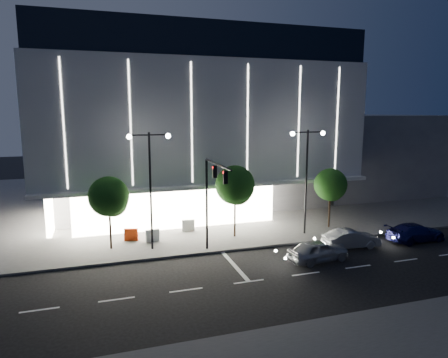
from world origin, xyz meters
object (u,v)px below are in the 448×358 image
(barrier_c, at_px, (131,235))
(tree_left, at_px, (109,199))
(barrier_b, at_px, (152,236))
(street_lamp_west, at_px, (150,174))
(tree_mid, at_px, (235,187))
(tree_right, at_px, (331,186))
(car_second, at_px, (351,239))
(street_lamp_east, at_px, (307,166))
(car_lead, at_px, (318,251))
(traffic_mast, at_px, (212,189))
(barrier_d, at_px, (188,225))
(car_third, at_px, (415,232))

(barrier_c, bearing_deg, tree_left, -124.47)
(tree_left, height_order, barrier_b, tree_left)
(street_lamp_west, bearing_deg, tree_mid, 8.26)
(tree_mid, relative_size, tree_right, 1.12)
(tree_mid, distance_m, car_second, 9.97)
(tree_mid, xyz_separation_m, car_second, (7.82, -5.02, -3.61))
(street_lamp_west, xyz_separation_m, tree_left, (-2.97, 1.02, -1.92))
(car_second, relative_size, barrier_c, 4.01)
(street_lamp_east, bearing_deg, barrier_c, 170.37)
(car_lead, distance_m, barrier_b, 13.01)
(traffic_mast, height_order, barrier_c, traffic_mast)
(tree_left, height_order, barrier_d, tree_left)
(tree_left, distance_m, tree_mid, 10.00)
(car_second, bearing_deg, tree_mid, 61.32)
(tree_right, distance_m, barrier_c, 17.76)
(barrier_b, bearing_deg, street_lamp_east, -17.32)
(tree_left, distance_m, barrier_d, 7.88)
(car_second, xyz_separation_m, barrier_c, (-16.23, 6.44, -0.08))
(street_lamp_east, relative_size, tree_mid, 1.46)
(traffic_mast, relative_size, car_second, 1.60)
(car_lead, height_order, car_second, car_lead)
(tree_mid, bearing_deg, car_lead, -60.12)
(car_third, height_order, barrier_d, car_third)
(tree_mid, bearing_deg, traffic_mast, -129.42)
(tree_left, relative_size, car_second, 1.30)
(tree_right, height_order, barrier_b, tree_right)
(street_lamp_east, xyz_separation_m, barrier_d, (-9.38, 3.70, -5.31))
(car_second, bearing_deg, barrier_b, 72.76)
(traffic_mast, distance_m, barrier_c, 8.61)
(traffic_mast, height_order, tree_left, traffic_mast)
(traffic_mast, xyz_separation_m, car_lead, (6.92, -3.08, -4.26))
(car_lead, xyz_separation_m, barrier_c, (-12.29, 8.19, -0.11))
(street_lamp_west, relative_size, street_lamp_east, 1.00)
(street_lamp_west, relative_size, car_third, 1.79)
(tree_left, relative_size, barrier_d, 5.20)
(street_lamp_east, xyz_separation_m, tree_left, (-15.97, 1.02, -1.92))
(street_lamp_east, height_order, barrier_d, street_lamp_east)
(traffic_mast, bearing_deg, barrier_b, 130.90)
(car_second, bearing_deg, car_lead, 117.94)
(street_lamp_east, bearing_deg, barrier_b, 172.49)
(street_lamp_west, distance_m, car_lead, 13.38)
(tree_right, bearing_deg, car_second, -103.20)
(tree_left, bearing_deg, car_third, -12.37)
(traffic_mast, distance_m, tree_left, 7.95)
(car_third, bearing_deg, traffic_mast, 82.61)
(traffic_mast, distance_m, barrier_b, 7.23)
(tree_right, relative_size, car_second, 1.25)
(car_lead, relative_size, barrier_c, 4.08)
(tree_left, xyz_separation_m, barrier_d, (6.59, 2.68, -3.38))
(traffic_mast, bearing_deg, car_third, -5.23)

